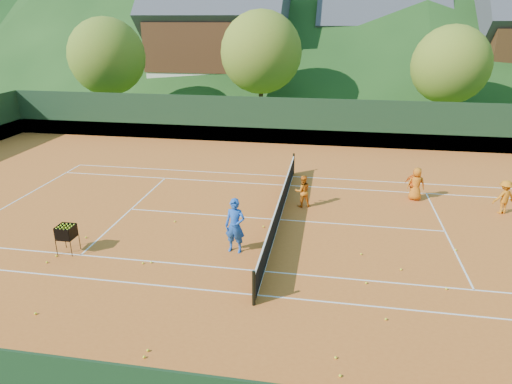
% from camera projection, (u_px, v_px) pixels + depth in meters
% --- Properties ---
extents(ground, '(400.00, 400.00, 0.00)m').
position_uv_depth(ground, '(279.00, 220.00, 18.51)').
color(ground, '#31571B').
rests_on(ground, ground).
extents(clay_court, '(40.00, 24.00, 0.02)m').
position_uv_depth(clay_court, '(279.00, 220.00, 18.50)').
color(clay_court, '#B8571D').
rests_on(clay_court, ground).
extents(coach, '(0.77, 0.56, 1.96)m').
position_uv_depth(coach, '(235.00, 226.00, 15.65)').
color(coach, '#1A4BAE').
rests_on(coach, clay_court).
extents(student_a, '(0.82, 0.73, 1.41)m').
position_uv_depth(student_a, '(303.00, 191.00, 19.58)').
color(student_a, orange).
rests_on(student_a, clay_court).
extents(student_b, '(0.91, 0.63, 1.43)m').
position_uv_depth(student_b, '(414.00, 184.00, 20.37)').
color(student_b, orange).
rests_on(student_b, clay_court).
extents(student_c, '(0.78, 0.55, 1.50)m').
position_uv_depth(student_c, '(416.00, 184.00, 20.29)').
color(student_c, '#CB6412').
rests_on(student_c, clay_court).
extents(student_d, '(1.06, 0.84, 1.44)m').
position_uv_depth(student_d, '(504.00, 197.00, 18.88)').
color(student_d, '#CC6D12').
rests_on(student_d, clay_court).
extents(tennis_ball_0, '(0.07, 0.07, 0.07)m').
position_uv_depth(tennis_ball_0, '(361.00, 254.00, 15.73)').
color(tennis_ball_0, yellow).
rests_on(tennis_ball_0, clay_court).
extents(tennis_ball_1, '(0.07, 0.07, 0.07)m').
position_uv_depth(tennis_ball_1, '(148.00, 350.00, 11.16)').
color(tennis_ball_1, yellow).
rests_on(tennis_ball_1, clay_court).
extents(tennis_ball_2, '(0.07, 0.07, 0.07)m').
position_uv_depth(tennis_ball_2, '(340.00, 376.00, 10.36)').
color(tennis_ball_2, yellow).
rests_on(tennis_ball_2, clay_court).
extents(tennis_ball_3, '(0.07, 0.07, 0.07)m').
position_uv_depth(tennis_ball_3, '(401.00, 269.00, 14.76)').
color(tennis_ball_3, yellow).
rests_on(tennis_ball_3, clay_court).
extents(tennis_ball_4, '(0.07, 0.07, 0.07)m').
position_uv_depth(tennis_ball_4, '(35.00, 313.00, 12.55)').
color(tennis_ball_4, yellow).
rests_on(tennis_ball_4, clay_court).
extents(tennis_ball_5, '(0.07, 0.07, 0.07)m').
position_uv_depth(tennis_ball_5, '(336.00, 358.00, 10.92)').
color(tennis_ball_5, yellow).
rests_on(tennis_ball_5, clay_court).
extents(tennis_ball_6, '(0.07, 0.07, 0.07)m').
position_uv_depth(tennis_ball_6, '(446.00, 289.00, 13.70)').
color(tennis_ball_6, yellow).
rests_on(tennis_ball_6, clay_court).
extents(tennis_ball_7, '(0.07, 0.07, 0.07)m').
position_uv_depth(tennis_ball_7, '(175.00, 221.00, 18.25)').
color(tennis_ball_7, yellow).
rests_on(tennis_ball_7, clay_court).
extents(tennis_ball_8, '(0.07, 0.07, 0.07)m').
position_uv_depth(tennis_ball_8, '(86.00, 237.00, 16.92)').
color(tennis_ball_8, yellow).
rests_on(tennis_ball_8, clay_court).
extents(tennis_ball_9, '(0.07, 0.07, 0.07)m').
position_uv_depth(tennis_ball_9, '(456.00, 250.00, 16.01)').
color(tennis_ball_9, yellow).
rests_on(tennis_ball_9, clay_court).
extents(tennis_ball_10, '(0.07, 0.07, 0.07)m').
position_uv_depth(tennis_ball_10, '(263.00, 227.00, 17.80)').
color(tennis_ball_10, yellow).
rests_on(tennis_ball_10, clay_court).
extents(tennis_ball_12, '(0.07, 0.07, 0.07)m').
position_uv_depth(tennis_ball_12, '(143.00, 263.00, 15.14)').
color(tennis_ball_12, yellow).
rests_on(tennis_ball_12, clay_court).
extents(tennis_ball_13, '(0.07, 0.07, 0.07)m').
position_uv_depth(tennis_ball_13, '(151.00, 262.00, 15.20)').
color(tennis_ball_13, yellow).
rests_on(tennis_ball_13, clay_court).
extents(tennis_ball_14, '(0.07, 0.07, 0.07)m').
position_uv_depth(tennis_ball_14, '(55.00, 231.00, 17.43)').
color(tennis_ball_14, yellow).
rests_on(tennis_ball_14, clay_court).
extents(tennis_ball_15, '(0.07, 0.07, 0.07)m').
position_uv_depth(tennis_ball_15, '(144.00, 357.00, 10.94)').
color(tennis_ball_15, yellow).
rests_on(tennis_ball_15, clay_court).
extents(tennis_ball_16, '(0.07, 0.07, 0.07)m').
position_uv_depth(tennis_ball_16, '(386.00, 319.00, 12.32)').
color(tennis_ball_16, yellow).
rests_on(tennis_ball_16, clay_court).
extents(tennis_ball_17, '(0.07, 0.07, 0.07)m').
position_uv_depth(tennis_ball_17, '(366.00, 283.00, 14.01)').
color(tennis_ball_17, yellow).
rests_on(tennis_ball_17, clay_court).
extents(tennis_ball_18, '(0.07, 0.07, 0.07)m').
position_uv_depth(tennis_ball_18, '(47.00, 262.00, 15.20)').
color(tennis_ball_18, yellow).
rests_on(tennis_ball_18, clay_court).
extents(tennis_ball_19, '(0.07, 0.07, 0.07)m').
position_uv_depth(tennis_ball_19, '(56.00, 256.00, 15.61)').
color(tennis_ball_19, yellow).
rests_on(tennis_ball_19, clay_court).
extents(court_lines, '(23.83, 11.03, 0.00)m').
position_uv_depth(court_lines, '(279.00, 220.00, 18.50)').
color(court_lines, silver).
rests_on(court_lines, clay_court).
extents(tennis_net, '(0.10, 12.07, 1.10)m').
position_uv_depth(tennis_net, '(280.00, 208.00, 18.32)').
color(tennis_net, black).
rests_on(tennis_net, clay_court).
extents(perimeter_fence, '(40.40, 24.24, 3.00)m').
position_uv_depth(perimeter_fence, '(280.00, 191.00, 18.06)').
color(perimeter_fence, black).
rests_on(perimeter_fence, clay_court).
extents(ball_hopper, '(0.57, 0.57, 1.00)m').
position_uv_depth(ball_hopper, '(66.00, 233.00, 15.68)').
color(ball_hopper, black).
rests_on(ball_hopper, clay_court).
extents(chalet_left, '(13.80, 9.93, 12.92)m').
position_uv_depth(chalet_left, '(218.00, 40.00, 45.72)').
color(chalet_left, beige).
rests_on(chalet_left, ground).
extents(chalet_mid, '(12.65, 8.82, 11.45)m').
position_uv_depth(chalet_mid, '(378.00, 46.00, 47.10)').
color(chalet_mid, beige).
rests_on(chalet_mid, ground).
extents(tree_a, '(6.00, 6.00, 7.88)m').
position_uv_depth(tree_a, '(107.00, 57.00, 35.89)').
color(tree_a, '#3E2A18').
rests_on(tree_a, ground).
extents(tree_b, '(6.40, 6.40, 8.40)m').
position_uv_depth(tree_b, '(261.00, 52.00, 35.72)').
color(tree_b, '#3E2818').
rests_on(tree_b, ground).
extents(tree_c, '(5.60, 5.60, 7.35)m').
position_uv_depth(tree_c, '(451.00, 65.00, 32.81)').
color(tree_c, '#3F2819').
rests_on(tree_c, ground).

